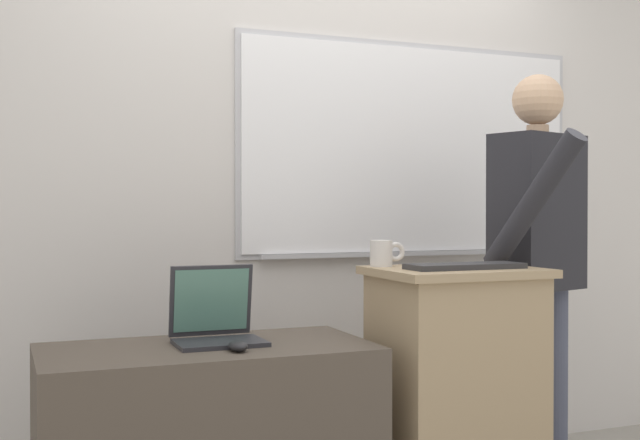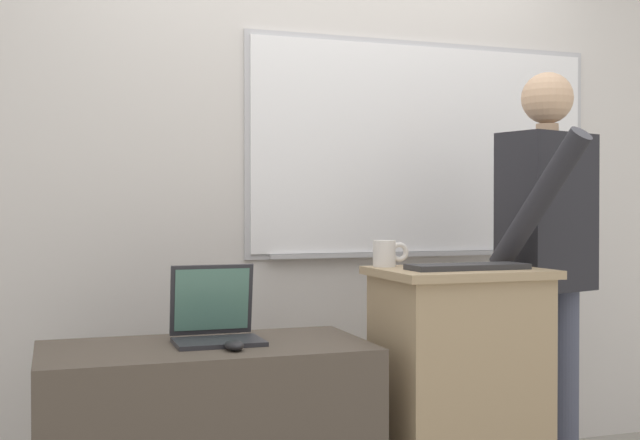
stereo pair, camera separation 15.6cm
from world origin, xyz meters
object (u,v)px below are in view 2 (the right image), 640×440
at_px(person_presenter, 548,254).
at_px(wireless_keyboard, 467,267).
at_px(computer_mouse_by_laptop, 234,345).
at_px(lectern_podium, 458,399).
at_px(laptop, 215,319).
at_px(coffee_mug, 386,253).

relative_size(person_presenter, wireless_keyboard, 3.97).
bearing_deg(wireless_keyboard, computer_mouse_by_laptop, -179.64).
bearing_deg(wireless_keyboard, person_presenter, 24.81).
distance_m(lectern_podium, laptop, 0.94).
bearing_deg(computer_mouse_by_laptop, person_presenter, 9.83).
distance_m(person_presenter, computer_mouse_by_laptop, 1.39).
height_order(lectern_podium, laptop, laptop).
xyz_separation_m(person_presenter, coffee_mug, (-0.71, -0.01, 0.01)).
bearing_deg(laptop, person_presenter, 1.40).
bearing_deg(wireless_keyboard, coffee_mug, 135.05).
xyz_separation_m(person_presenter, wireless_keyboard, (-0.49, -0.23, -0.03)).
height_order(laptop, coffee_mug, coffee_mug).
bearing_deg(computer_mouse_by_laptop, wireless_keyboard, 0.36).
bearing_deg(computer_mouse_by_laptop, lectern_podium, 4.31).
xyz_separation_m(wireless_keyboard, computer_mouse_by_laptop, (-0.85, -0.01, -0.23)).
xyz_separation_m(lectern_podium, coffee_mug, (-0.22, 0.16, 0.53)).
height_order(person_presenter, coffee_mug, person_presenter).
bearing_deg(laptop, coffee_mug, 2.30).
height_order(lectern_podium, person_presenter, person_presenter).
distance_m(person_presenter, coffee_mug, 0.71).
bearing_deg(coffee_mug, person_presenter, 0.57).
bearing_deg(lectern_podium, person_presenter, 18.81).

